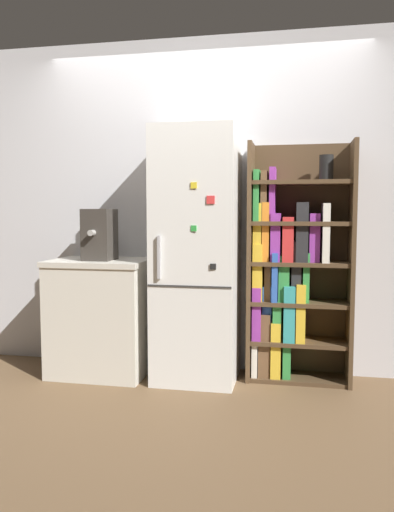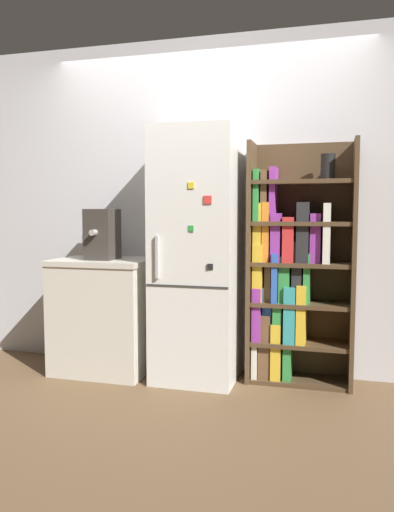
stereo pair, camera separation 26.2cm
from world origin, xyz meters
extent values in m
plane|color=brown|center=(0.00, 0.00, 0.00)|extent=(16.00, 16.00, 0.00)
cube|color=silver|center=(0.00, 0.47, 1.30)|extent=(8.00, 0.05, 2.60)
cube|color=white|center=(0.00, 0.17, 0.93)|extent=(0.60, 0.55, 1.86)
cube|color=#333333|center=(0.00, -0.10, 0.74)|extent=(0.59, 0.01, 0.01)
cube|color=#B2B2B7|center=(-0.21, -0.12, 0.94)|extent=(0.02, 0.02, 0.30)
cube|color=red|center=(0.15, -0.11, 1.33)|extent=(0.06, 0.01, 0.05)
cube|color=yellow|center=(0.03, -0.11, 1.43)|extent=(0.04, 0.01, 0.04)
cube|color=green|center=(0.03, -0.11, 1.14)|extent=(0.04, 0.01, 0.04)
cube|color=black|center=(0.17, -0.11, 0.88)|extent=(0.04, 0.01, 0.04)
cube|color=#4C3823|center=(0.39, 0.29, 0.88)|extent=(0.03, 0.33, 1.76)
cube|color=#4C3823|center=(1.11, 0.29, 0.88)|extent=(0.03, 0.33, 1.76)
cube|color=#4C3823|center=(0.75, 0.43, 0.88)|extent=(0.75, 0.03, 1.76)
cube|color=#4C3823|center=(0.75, 0.29, 0.01)|extent=(0.69, 0.30, 0.03)
cube|color=#4C3823|center=(0.75, 0.29, 0.29)|extent=(0.69, 0.30, 0.03)
cube|color=#4C3823|center=(0.75, 0.29, 0.59)|extent=(0.69, 0.30, 0.03)
cube|color=#4C3823|center=(0.75, 0.29, 0.88)|extent=(0.69, 0.30, 0.03)
cube|color=#4C3823|center=(0.75, 0.29, 1.17)|extent=(0.69, 0.30, 0.03)
cube|color=#4C3823|center=(0.75, 0.29, 1.46)|extent=(0.69, 0.30, 0.03)
cube|color=silver|center=(0.43, 0.28, 0.26)|extent=(0.04, 0.25, 0.46)
cube|color=brown|center=(0.50, 0.29, 0.27)|extent=(0.09, 0.24, 0.47)
cube|color=gold|center=(0.59, 0.29, 0.24)|extent=(0.07, 0.26, 0.42)
cube|color=#338C3F|center=(0.67, 0.28, 0.27)|extent=(0.06, 0.22, 0.48)
cube|color=purple|center=(0.44, 0.29, 0.51)|extent=(0.06, 0.28, 0.39)
cube|color=#2D59B2|center=(0.52, 0.29, 0.51)|extent=(0.07, 0.21, 0.40)
cube|color=#338C3F|center=(0.59, 0.28, 0.46)|extent=(0.06, 0.25, 0.30)
cube|color=teal|center=(0.68, 0.28, 0.51)|extent=(0.08, 0.27, 0.41)
cube|color=gold|center=(0.76, 0.28, 0.52)|extent=(0.07, 0.26, 0.43)
cube|color=gold|center=(0.45, 0.29, 0.81)|extent=(0.07, 0.27, 0.42)
cube|color=brown|center=(0.52, 0.29, 0.75)|extent=(0.05, 0.22, 0.29)
cube|color=#2D59B2|center=(0.57, 0.28, 0.78)|extent=(0.04, 0.27, 0.36)
cube|color=#338C3F|center=(0.64, 0.28, 0.77)|extent=(0.08, 0.23, 0.34)
cube|color=#262628|center=(0.73, 0.29, 0.82)|extent=(0.07, 0.22, 0.44)
cube|color=#338C3F|center=(0.80, 0.29, 0.78)|extent=(0.05, 0.24, 0.36)
cube|color=gold|center=(0.44, 0.28, 1.11)|extent=(0.06, 0.22, 0.42)
cube|color=orange|center=(0.50, 0.29, 1.11)|extent=(0.05, 0.24, 0.43)
cube|color=purple|center=(0.57, 0.28, 1.07)|extent=(0.07, 0.24, 0.35)
cube|color=red|center=(0.66, 0.29, 1.06)|extent=(0.08, 0.27, 0.32)
cube|color=#262628|center=(0.76, 0.29, 1.11)|extent=(0.09, 0.24, 0.43)
cube|color=purple|center=(0.85, 0.28, 1.07)|extent=(0.07, 0.21, 0.35)
cube|color=silver|center=(0.93, 0.28, 1.10)|extent=(0.05, 0.27, 0.42)
cube|color=#338C3F|center=(0.43, 0.28, 1.37)|extent=(0.04, 0.24, 0.37)
cube|color=brown|center=(0.49, 0.29, 1.37)|extent=(0.04, 0.23, 0.36)
cube|color=purple|center=(0.55, 0.29, 1.38)|extent=(0.04, 0.22, 0.39)
cylinder|color=black|center=(0.92, 0.29, 1.57)|extent=(0.10, 0.10, 0.18)
cube|color=beige|center=(-0.75, 0.17, 0.42)|extent=(0.72, 0.57, 0.85)
cube|color=beige|center=(-0.75, 0.17, 0.87)|extent=(0.74, 0.59, 0.04)
cube|color=#38332D|center=(-0.74, 0.13, 1.08)|extent=(0.21, 0.24, 0.39)
cylinder|color=#A5A39E|center=(-0.74, -0.02, 1.10)|extent=(0.04, 0.06, 0.04)
camera|label=1|loc=(0.71, -3.43, 1.25)|focal=35.00mm
camera|label=2|loc=(0.97, -3.37, 1.25)|focal=35.00mm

